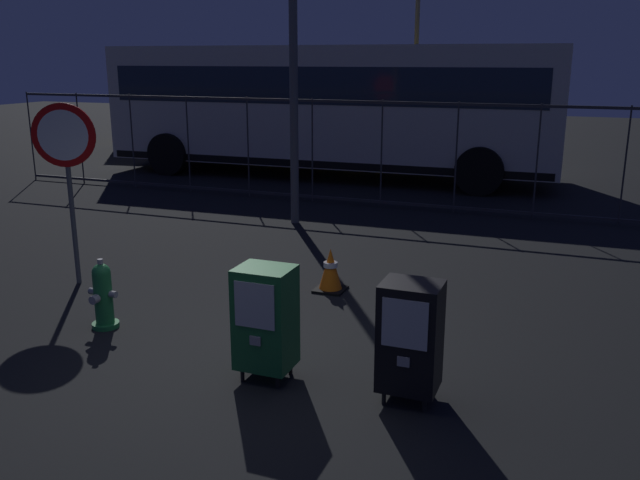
# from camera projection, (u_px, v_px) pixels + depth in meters

# --- Properties ---
(ground_plane) EXTENTS (60.00, 60.00, 0.00)m
(ground_plane) POSITION_uv_depth(u_px,v_px,m) (244.00, 361.00, 6.30)
(ground_plane) COLOR black
(fire_hydrant) EXTENTS (0.33, 0.32, 0.75)m
(fire_hydrant) POSITION_uv_depth(u_px,v_px,m) (103.00, 296.00, 7.01)
(fire_hydrant) COLOR #1E7238
(fire_hydrant) RESTS_ON ground_plane
(newspaper_box_primary) EXTENTS (0.48, 0.42, 1.02)m
(newspaper_box_primary) POSITION_uv_depth(u_px,v_px,m) (410.00, 336.00, 5.44)
(newspaper_box_primary) COLOR black
(newspaper_box_primary) RESTS_ON ground_plane
(newspaper_box_secondary) EXTENTS (0.48, 0.42, 1.02)m
(newspaper_box_secondary) POSITION_uv_depth(u_px,v_px,m) (265.00, 317.00, 5.83)
(newspaper_box_secondary) COLOR black
(newspaper_box_secondary) RESTS_ON ground_plane
(stop_sign) EXTENTS (0.71, 0.31, 2.23)m
(stop_sign) POSITION_uv_depth(u_px,v_px,m) (66.00, 156.00, 8.07)
(stop_sign) COLOR #4C4F54
(stop_sign) RESTS_ON ground_plane
(traffic_cone) EXTENTS (0.36, 0.36, 0.53)m
(traffic_cone) POSITION_uv_depth(u_px,v_px,m) (330.00, 270.00, 8.15)
(traffic_cone) COLOR black
(traffic_cone) RESTS_ON ground_plane
(fence_barrier) EXTENTS (18.03, 0.04, 2.00)m
(fence_barrier) POSITION_uv_depth(u_px,v_px,m) (418.00, 155.00, 12.30)
(fence_barrier) COLOR #2D2D33
(fence_barrier) RESTS_ON ground_plane
(bus_near) EXTENTS (10.54, 2.93, 3.00)m
(bus_near) POSITION_uv_depth(u_px,v_px,m) (330.00, 103.00, 15.80)
(bus_near) COLOR beige
(bus_near) RESTS_ON ground_plane
(bus_far) EXTENTS (10.75, 4.01, 3.00)m
(bus_far) POSITION_uv_depth(u_px,v_px,m) (285.00, 92.00, 21.16)
(bus_far) COLOR gold
(bus_far) RESTS_ON ground_plane
(street_light_far_left) EXTENTS (0.32, 0.32, 7.30)m
(street_light_far_left) POSITION_uv_depth(u_px,v_px,m) (418.00, 7.00, 20.51)
(street_light_far_left) COLOR #4C4F54
(street_light_far_left) RESTS_ON ground_plane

